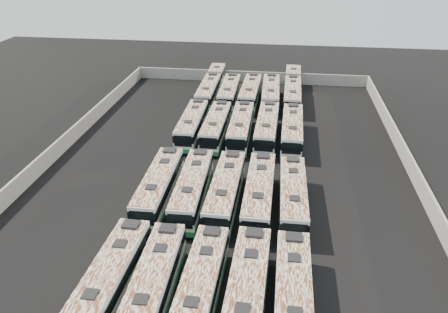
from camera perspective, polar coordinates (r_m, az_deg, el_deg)
ground at (r=53.96m, az=0.23°, el=-1.91°), size 140.00×140.00×0.00m
perimeter_wall at (r=53.44m, az=0.23°, el=-0.88°), size 45.20×73.20×2.20m
bus_front_far_left at (r=36.62m, az=-14.84°, el=-15.65°), size 3.08×13.12×3.68m
bus_front_left at (r=35.61m, az=-9.30°, el=-16.50°), size 2.98×12.91×3.62m
bus_front_center at (r=35.06m, az=-3.18°, el=-17.00°), size 2.89×12.74×3.58m
bus_front_right at (r=34.54m, az=2.96°, el=-17.65°), size 3.06×13.30×3.74m
bus_front_far_right at (r=34.71m, az=8.98°, el=-17.89°), size 2.73×12.87×3.63m
bus_midfront_far_left at (r=47.72m, az=-8.49°, el=-3.86°), size 2.99×13.06×3.67m
bus_midfront_left at (r=46.90m, az=-4.16°, el=-4.19°), size 3.08×13.08×3.67m
bus_midfront_center at (r=46.27m, az=0.18°, el=-4.57°), size 2.94×13.13×3.69m
bus_midfront_right at (r=45.95m, az=4.61°, el=-4.90°), size 2.85×13.24×3.73m
bus_midfront_far_right at (r=46.07m, az=8.98°, el=-5.19°), size 2.91×12.75×3.58m
bus_midback_far_left at (r=62.68m, az=-4.19°, el=4.21°), size 2.92×12.90×3.63m
bus_midback_left at (r=61.90m, az=-1.06°, el=3.96°), size 2.79×12.80×3.60m
bus_midback_center at (r=61.58m, az=2.20°, el=3.84°), size 2.80×12.96×3.65m
bus_midback_right at (r=61.52m, az=5.62°, el=3.73°), size 2.98×13.19×3.71m
bus_midback_far_right at (r=61.25m, az=8.88°, el=3.41°), size 2.97×13.13×3.69m
bus_back_far_left at (r=79.15m, az=-1.67°, el=9.21°), size 2.94×19.77×3.58m
bus_back_left at (r=75.48m, az=0.68°, el=8.33°), size 2.88×12.85×3.61m
bus_back_center at (r=75.24m, az=3.44°, el=8.26°), size 3.04×13.24×3.72m
bus_back_right at (r=75.08m, az=6.12°, el=8.12°), size 3.08×13.33×3.74m
bus_back_far_right at (r=78.42m, az=8.95°, el=8.75°), size 2.99×20.22×3.66m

